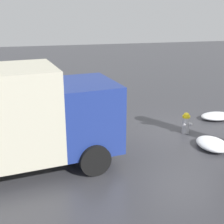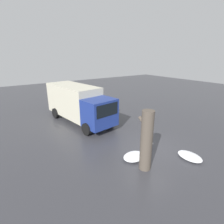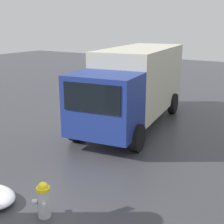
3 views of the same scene
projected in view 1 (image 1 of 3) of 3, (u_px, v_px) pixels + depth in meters
ground_plane at (185, 133)px, 11.77m from camera, size 60.00×60.00×0.00m
fire_hydrant at (186, 123)px, 11.64m from camera, size 0.40×0.40×0.81m
snow_pile_by_hydrant at (217, 116)px, 13.18m from camera, size 1.37×0.91×0.27m
snow_pile_curbside at (212, 144)px, 10.46m from camera, size 0.97×1.30×0.30m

